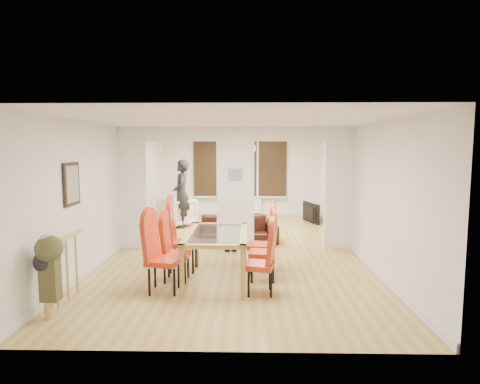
{
  "coord_description": "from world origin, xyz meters",
  "views": [
    {
      "loc": [
        0.28,
        -8.54,
        2.15
      ],
      "look_at": [
        0.08,
        0.6,
        1.15
      ],
      "focal_mm": 30.0,
      "sensor_mm": 36.0,
      "label": 1
    }
  ],
  "objects_px": {
    "dining_chair_ra": "(260,260)",
    "sofa": "(234,229)",
    "television": "(308,213)",
    "bottle": "(252,213)",
    "bowl": "(259,218)",
    "person": "(182,194)",
    "dining_chair_rc": "(261,241)",
    "dining_chair_la": "(164,255)",
    "dining_table": "(217,257)",
    "dining_chair_rb": "(262,248)",
    "coffee_table": "(256,223)",
    "dining_chair_lb": "(176,250)",
    "armchair": "(177,212)",
    "dining_chair_lc": "(183,238)"
  },
  "relations": [
    {
      "from": "dining_table",
      "to": "person",
      "type": "bearing_deg",
      "value": 106.43
    },
    {
      "from": "armchair",
      "to": "bottle",
      "type": "distance_m",
      "value": 2.08
    },
    {
      "from": "bottle",
      "to": "person",
      "type": "bearing_deg",
      "value": -172.44
    },
    {
      "from": "dining_chair_la",
      "to": "person",
      "type": "xyz_separation_m",
      "value": [
        -0.56,
        4.94,
        0.36
      ]
    },
    {
      "from": "dining_chair_la",
      "to": "bottle",
      "type": "bearing_deg",
      "value": 89.21
    },
    {
      "from": "person",
      "to": "coffee_table",
      "type": "height_order",
      "value": "person"
    },
    {
      "from": "dining_chair_rb",
      "to": "television",
      "type": "relative_size",
      "value": 1.04
    },
    {
      "from": "dining_chair_rb",
      "to": "dining_chair_rc",
      "type": "distance_m",
      "value": 0.46
    },
    {
      "from": "dining_chair_la",
      "to": "sofa",
      "type": "height_order",
      "value": "dining_chair_la"
    },
    {
      "from": "dining_chair_ra",
      "to": "person",
      "type": "bearing_deg",
      "value": 124.7
    },
    {
      "from": "dining_chair_la",
      "to": "dining_chair_lb",
      "type": "bearing_deg",
      "value": 93.5
    },
    {
      "from": "coffee_table",
      "to": "dining_chair_lc",
      "type": "bearing_deg",
      "value": -108.61
    },
    {
      "from": "dining_chair_rb",
      "to": "person",
      "type": "distance_m",
      "value": 4.83
    },
    {
      "from": "dining_chair_la",
      "to": "television",
      "type": "height_order",
      "value": "dining_chair_la"
    },
    {
      "from": "dining_chair_lb",
      "to": "dining_chair_lc",
      "type": "relative_size",
      "value": 0.87
    },
    {
      "from": "dining_chair_lc",
      "to": "dining_chair_ra",
      "type": "height_order",
      "value": "dining_chair_lc"
    },
    {
      "from": "dining_chair_lc",
      "to": "dining_chair_rb",
      "type": "xyz_separation_m",
      "value": [
        1.37,
        -0.49,
        -0.06
      ]
    },
    {
      "from": "person",
      "to": "bowl",
      "type": "distance_m",
      "value": 2.23
    },
    {
      "from": "dining_chair_ra",
      "to": "armchair",
      "type": "bearing_deg",
      "value": 125.73
    },
    {
      "from": "person",
      "to": "dining_chair_rc",
      "type": "bearing_deg",
      "value": 20.43
    },
    {
      "from": "dining_chair_lc",
      "to": "dining_table",
      "type": "bearing_deg",
      "value": -43.65
    },
    {
      "from": "television",
      "to": "coffee_table",
      "type": "height_order",
      "value": "television"
    },
    {
      "from": "dining_chair_rb",
      "to": "bottle",
      "type": "distance_m",
      "value": 4.62
    },
    {
      "from": "coffee_table",
      "to": "bottle",
      "type": "bearing_deg",
      "value": 136.6
    },
    {
      "from": "armchair",
      "to": "bottle",
      "type": "height_order",
      "value": "armchair"
    },
    {
      "from": "dining_chair_la",
      "to": "dining_chair_rc",
      "type": "xyz_separation_m",
      "value": [
        1.48,
        1.04,
        -0.01
      ]
    },
    {
      "from": "dining_chair_ra",
      "to": "sofa",
      "type": "distance_m",
      "value": 3.36
    },
    {
      "from": "dining_chair_lb",
      "to": "television",
      "type": "xyz_separation_m",
      "value": [
        2.89,
        5.2,
        -0.22
      ]
    },
    {
      "from": "dining_table",
      "to": "dining_chair_rc",
      "type": "relative_size",
      "value": 1.58
    },
    {
      "from": "dining_table",
      "to": "person",
      "type": "distance_m",
      "value": 4.66
    },
    {
      "from": "dining_chair_lb",
      "to": "dining_chair_ra",
      "type": "height_order",
      "value": "same"
    },
    {
      "from": "television",
      "to": "bottle",
      "type": "relative_size",
      "value": 3.46
    },
    {
      "from": "bowl",
      "to": "dining_chair_ra",
      "type": "bearing_deg",
      "value": -91.5
    },
    {
      "from": "television",
      "to": "bottle",
      "type": "xyz_separation_m",
      "value": [
        -1.64,
        -0.51,
        0.07
      ]
    },
    {
      "from": "dining_chair_lb",
      "to": "bowl",
      "type": "bearing_deg",
      "value": 75.77
    },
    {
      "from": "dining_chair_lb",
      "to": "coffee_table",
      "type": "distance_m",
      "value": 4.79
    },
    {
      "from": "bottle",
      "to": "dining_chair_lc",
      "type": "bearing_deg",
      "value": -106.62
    },
    {
      "from": "dining_chair_la",
      "to": "armchair",
      "type": "relative_size",
      "value": 1.32
    },
    {
      "from": "dining_chair_la",
      "to": "dining_table",
      "type": "bearing_deg",
      "value": 47.51
    },
    {
      "from": "dining_chair_lb",
      "to": "sofa",
      "type": "relative_size",
      "value": 0.51
    },
    {
      "from": "dining_chair_lb",
      "to": "armchair",
      "type": "bearing_deg",
      "value": 103.68
    },
    {
      "from": "dining_chair_ra",
      "to": "sofa",
      "type": "relative_size",
      "value": 0.51
    },
    {
      "from": "dining_chair_rb",
      "to": "television",
      "type": "height_order",
      "value": "dining_chair_rb"
    },
    {
      "from": "dining_chair_lb",
      "to": "bowl",
      "type": "xyz_separation_m",
      "value": [
        1.47,
        4.61,
        -0.26
      ]
    },
    {
      "from": "dining_chair_lc",
      "to": "armchair",
      "type": "relative_size",
      "value": 1.38
    },
    {
      "from": "sofa",
      "to": "coffee_table",
      "type": "bearing_deg",
      "value": 69.86
    },
    {
      "from": "armchair",
      "to": "bowl",
      "type": "height_order",
      "value": "armchair"
    },
    {
      "from": "dining_chair_lb",
      "to": "dining_chair_rc",
      "type": "relative_size",
      "value": 0.93
    },
    {
      "from": "sofa",
      "to": "television",
      "type": "relative_size",
      "value": 1.98
    },
    {
      "from": "dining_table",
      "to": "sofa",
      "type": "bearing_deg",
      "value": 86.34
    }
  ]
}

